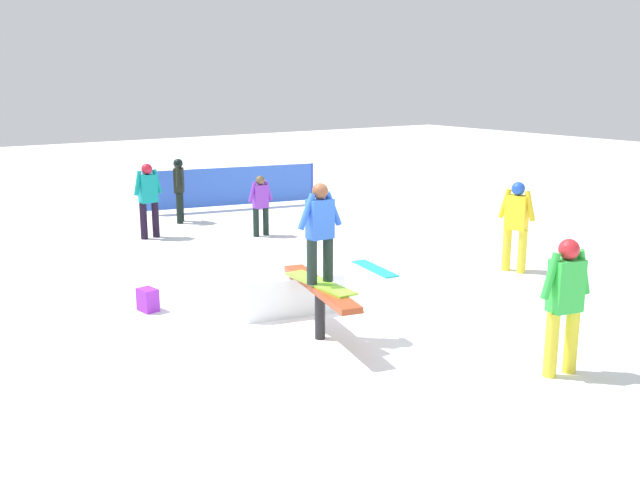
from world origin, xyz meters
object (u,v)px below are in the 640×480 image
(bystander_purple, at_px, (261,202))
(backpack_on_snow, at_px, (148,300))
(main_rider_on_rail, at_px, (320,235))
(bystander_teal, at_px, (148,197))
(bystander_green, at_px, (565,300))
(loose_snowboard_cyan, at_px, (375,269))
(rail_feature, at_px, (320,293))
(bystander_yellow, at_px, (516,222))
(bystander_black, at_px, (179,187))

(bystander_purple, xyz_separation_m, backpack_on_snow, (3.45, -3.93, -0.57))
(main_rider_on_rail, xyz_separation_m, bystander_teal, (-7.02, 0.40, -0.51))
(bystander_green, distance_m, loose_snowboard_cyan, 5.06)
(backpack_on_snow, bearing_deg, rail_feature, 21.13)
(main_rider_on_rail, bearing_deg, bystander_purple, 157.69)
(bystander_green, bearing_deg, bystander_purple, -83.62)
(bystander_yellow, xyz_separation_m, bystander_black, (-7.44, -3.11, -0.05))
(bystander_green, distance_m, bystander_purple, 8.44)
(main_rider_on_rail, relative_size, bystander_black, 0.88)
(bystander_black, xyz_separation_m, bystander_purple, (2.37, 0.85, -0.11))
(bystander_yellow, bearing_deg, main_rider_on_rail, -98.97)
(rail_feature, bearing_deg, bystander_teal, -170.04)
(bystander_black, xyz_separation_m, bystander_teal, (1.19, -1.22, 0.05))
(backpack_on_snow, bearing_deg, bystander_black, 141.88)
(main_rider_on_rail, distance_m, bystander_teal, 7.05)
(bystander_green, xyz_separation_m, bystander_purple, (-8.40, 0.82, -0.17))
(bystander_black, relative_size, bystander_teal, 0.94)
(rail_feature, bearing_deg, loose_snowboard_cyan, 142.65)
(rail_feature, relative_size, bystander_yellow, 1.32)
(rail_feature, xyz_separation_m, bystander_teal, (-7.02, 0.40, 0.28))
(bystander_green, relative_size, bystander_yellow, 1.01)
(bystander_yellow, bearing_deg, bystander_black, -175.54)
(bystander_teal, bearing_deg, main_rider_on_rail, -99.28)
(bystander_yellow, bearing_deg, bystander_teal, -163.47)
(bystander_teal, bearing_deg, bystander_black, 38.24)
(bystander_yellow, bearing_deg, bystander_green, -61.07)
(backpack_on_snow, bearing_deg, bystander_yellow, 65.12)
(bystander_yellow, relative_size, bystander_black, 1.06)
(bystander_yellow, height_order, bystander_teal, bystander_yellow)
(rail_feature, distance_m, backpack_on_snow, 2.84)
(bystander_black, xyz_separation_m, backpack_on_snow, (5.82, -3.08, -0.68))
(main_rider_on_rail, bearing_deg, bystander_yellow, 99.89)
(rail_feature, distance_m, bystander_yellow, 4.81)
(bystander_green, bearing_deg, bystander_black, -77.90)
(bystander_yellow, bearing_deg, backpack_on_snow, -122.92)
(main_rider_on_rail, distance_m, bystander_green, 3.08)
(main_rider_on_rail, distance_m, bystander_purple, 6.38)
(bystander_black, relative_size, loose_snowboard_cyan, 1.22)
(bystander_green, bearing_deg, backpack_on_snow, -45.89)
(main_rider_on_rail, xyz_separation_m, bystander_purple, (-5.85, 2.47, -0.67))
(bystander_teal, distance_m, loose_snowboard_cyan, 5.37)
(main_rider_on_rail, height_order, bystander_teal, main_rider_on_rail)
(main_rider_on_rail, bearing_deg, backpack_on_snow, -148.07)
(rail_feature, xyz_separation_m, bystander_black, (-8.22, 1.62, 0.22))
(bystander_yellow, distance_m, backpack_on_snow, 6.45)
(rail_feature, distance_m, bystander_purple, 6.35)
(loose_snowboard_cyan, relative_size, backpack_on_snow, 3.66)
(bystander_purple, height_order, backpack_on_snow, bystander_purple)
(main_rider_on_rail, height_order, bystander_black, main_rider_on_rail)
(bystander_yellow, xyz_separation_m, loose_snowboard_cyan, (-1.52, -1.95, -0.90))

